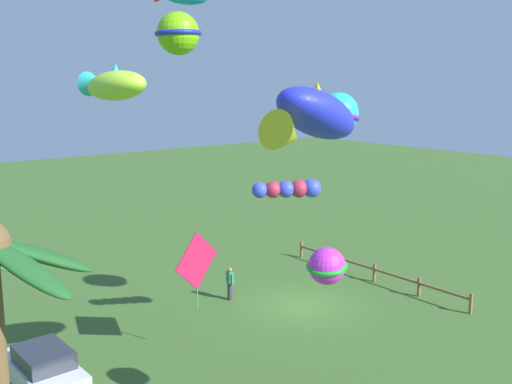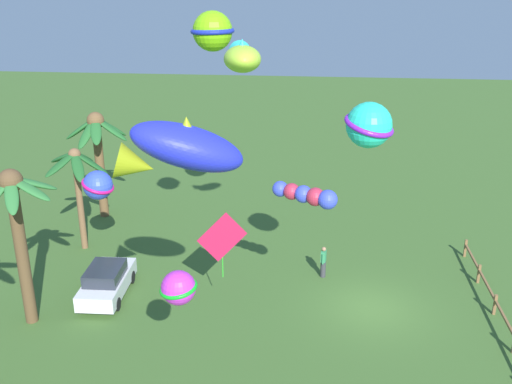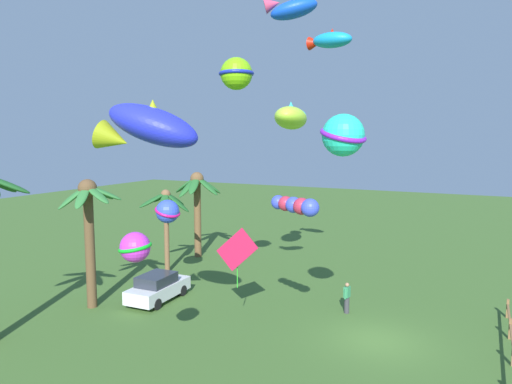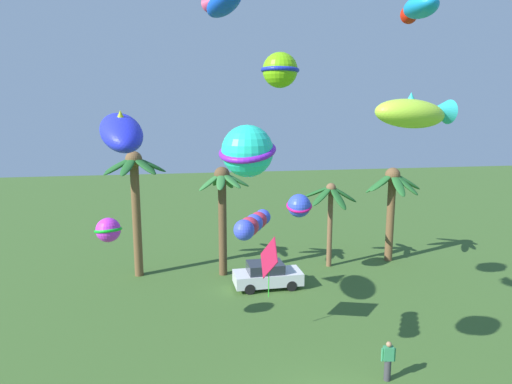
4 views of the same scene
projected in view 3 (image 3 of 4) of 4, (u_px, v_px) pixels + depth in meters
ground_plane at (377, 341)px, 20.56m from camera, size 120.00×120.00×0.00m
palm_tree_0 at (198, 194)px, 34.72m from camera, size 3.92×3.75×6.39m
palm_tree_2 at (89, 216)px, 24.15m from camera, size 3.27×3.33×6.80m
palm_tree_3 at (166, 209)px, 30.65m from camera, size 3.47×3.41×5.55m
parked_car_0 at (158, 287)px, 25.59m from camera, size 3.95×1.84×1.51m
spectator_0 at (347, 298)px, 23.78m from camera, size 0.54×0.29×1.59m
kite_fish_0 at (292, 118)px, 26.99m from camera, size 4.17×2.39×1.70m
kite_fish_1 at (330, 40)px, 24.03m from camera, size 1.45×2.55×1.02m
kite_ball_2 at (135, 247)px, 15.74m from camera, size 1.52×1.52×1.03m
kite_fish_3 at (147, 127)px, 15.88m from camera, size 2.44×4.08×2.18m
kite_fish_4 at (291, 8)px, 17.18m from camera, size 1.55×2.19×1.05m
kite_ball_5 at (236, 74)px, 21.55m from camera, size 2.31×2.31×1.49m
kite_ball_6 at (343, 135)px, 17.34m from camera, size 2.37×2.36×1.59m
kite_tube_7 at (296, 205)px, 19.01m from camera, size 1.65×2.45×0.73m
kite_diamond_8 at (237, 250)px, 21.94m from camera, size 0.48×2.06×2.88m
kite_ball_9 at (168, 211)px, 27.31m from camera, size 1.79×1.76×1.38m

